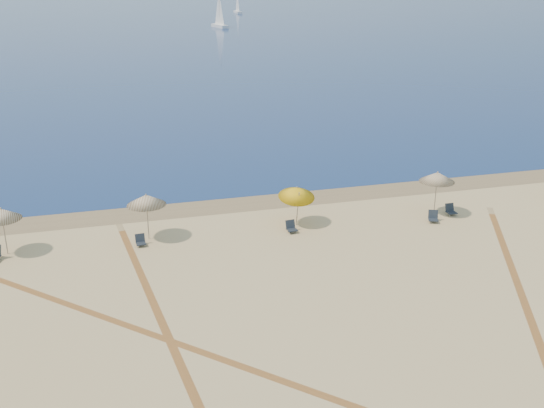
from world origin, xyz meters
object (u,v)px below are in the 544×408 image
at_px(umbrella_2, 146,200).
at_px(chair_5, 433,217).
at_px(umbrella_3, 297,192).
at_px(umbrella_1, 2,214).
at_px(umbrella_4, 437,177).
at_px(sailboat_2, 238,4).
at_px(chair_4, 291,227).
at_px(chair_3, 140,241).
at_px(chair_6, 451,210).
at_px(sailboat_1, 219,15).

xyz_separation_m(umbrella_2, chair_5, (15.71, -1.81, -1.91)).
bearing_deg(umbrella_3, umbrella_1, 179.09).
bearing_deg(umbrella_2, umbrella_4, -3.03).
distance_m(umbrella_3, sailboat_2, 161.83).
height_order(umbrella_4, chair_4, umbrella_4).
bearing_deg(chair_3, umbrella_4, -4.18).
distance_m(chair_3, chair_6, 17.71).
bearing_deg(sailboat_2, umbrella_3, -102.27).
bearing_deg(umbrella_2, sailboat_1, 77.27).
xyz_separation_m(umbrella_1, umbrella_3, (15.14, -0.24, -0.21)).
distance_m(umbrella_1, sailboat_1, 120.83).
bearing_deg(umbrella_2, chair_6, -3.60).
height_order(chair_4, sailboat_2, sailboat_2).
xyz_separation_m(umbrella_2, sailboat_1, (26.23, 116.14, 0.61)).
distance_m(umbrella_4, chair_6, 2.24).
distance_m(chair_5, sailboat_2, 162.08).
height_order(umbrella_1, chair_3, umbrella_1).
xyz_separation_m(umbrella_2, umbrella_4, (16.29, -0.86, 0.12)).
bearing_deg(chair_3, sailboat_1, 73.25).
distance_m(chair_4, chair_5, 8.19).
xyz_separation_m(umbrella_4, sailboat_1, (9.94, 117.00, 0.49)).
bearing_deg(chair_4, umbrella_4, -4.29).
xyz_separation_m(umbrella_1, chair_3, (6.54, -0.75, -1.88)).
relative_size(umbrella_3, chair_5, 3.09).
relative_size(umbrella_3, sailboat_1, 0.26).
relative_size(umbrella_1, sailboat_1, 0.27).
xyz_separation_m(umbrella_2, sailboat_2, (39.69, 158.46, 0.23)).
xyz_separation_m(umbrella_4, chair_6, (0.93, -0.22, -2.03)).
bearing_deg(umbrella_4, chair_4, -178.38).
bearing_deg(umbrella_4, sailboat_2, 81.64).
distance_m(umbrella_4, chair_3, 16.90).
bearing_deg(umbrella_1, sailboat_2, 73.57).
xyz_separation_m(chair_6, sailboat_1, (9.01, 117.22, 2.52)).
height_order(umbrella_2, chair_5, umbrella_2).
bearing_deg(sailboat_1, chair_6, -107.62).
distance_m(umbrella_2, sailboat_2, 163.36).
xyz_separation_m(chair_4, sailboat_1, (18.68, 117.25, 2.52)).
distance_m(umbrella_2, sailboat_1, 119.06).
bearing_deg(chair_4, sailboat_1, 75.03).
bearing_deg(umbrella_3, umbrella_4, -4.22).
distance_m(umbrella_3, chair_4, 1.94).
bearing_deg(umbrella_3, chair_3, -176.58).
bearing_deg(chair_6, umbrella_4, 165.67).
bearing_deg(chair_5, sailboat_2, 104.63).
height_order(chair_3, chair_5, chair_5).
bearing_deg(umbrella_4, sailboat_1, 85.14).
bearing_deg(chair_5, umbrella_3, -168.44).
xyz_separation_m(chair_5, sailboat_1, (10.52, 117.95, 2.52)).
bearing_deg(umbrella_3, chair_5, -11.58).
relative_size(chair_3, chair_5, 0.77).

